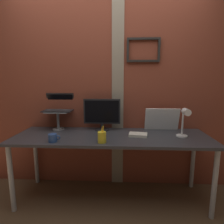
% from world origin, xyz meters
% --- Properties ---
extents(ground_plane, '(6.00, 6.00, 0.00)m').
position_xyz_m(ground_plane, '(0.00, 0.00, 0.00)').
color(ground_plane, brown).
extents(brick_wall_back, '(3.50, 0.16, 2.39)m').
position_xyz_m(brick_wall_back, '(0.00, 0.43, 1.20)').
color(brick_wall_back, brown).
rests_on(brick_wall_back, ground_plane).
extents(desk, '(2.17, 0.69, 0.76)m').
position_xyz_m(desk, '(0.09, 0.03, 0.69)').
color(desk, '#333338').
rests_on(desk, ground_plane).
extents(monitor, '(0.45, 0.18, 0.39)m').
position_xyz_m(monitor, '(-0.04, 0.25, 0.98)').
color(monitor, black).
rests_on(monitor, desk).
extents(laptop_stand, '(0.28, 0.22, 0.23)m').
position_xyz_m(laptop_stand, '(-0.59, 0.25, 0.92)').
color(laptop_stand, gray).
rests_on(laptop_stand, desk).
extents(laptop, '(0.35, 0.27, 0.22)m').
position_xyz_m(laptop, '(-0.59, 0.32, 1.05)').
color(laptop, black).
rests_on(laptop, laptop_stand).
extents(whiteboard_panel, '(0.41, 0.09, 0.28)m').
position_xyz_m(whiteboard_panel, '(0.70, 0.29, 0.90)').
color(whiteboard_panel, white).
rests_on(whiteboard_panel, desk).
extents(desk_lamp, '(0.12, 0.20, 0.33)m').
position_xyz_m(desk_lamp, '(0.87, -0.03, 0.96)').
color(desk_lamp, white).
rests_on(desk_lamp, desk).
extents(pen_cup, '(0.08, 0.08, 0.17)m').
position_xyz_m(pen_cup, '(0.01, -0.22, 0.82)').
color(pen_cup, yellow).
rests_on(pen_cup, desk).
extents(coffee_mug, '(0.12, 0.09, 0.08)m').
position_xyz_m(coffee_mug, '(-0.49, -0.22, 0.80)').
color(coffee_mug, '#2D4C8C').
rests_on(coffee_mug, desk).
extents(paper_clutter_stack, '(0.22, 0.17, 0.03)m').
position_xyz_m(paper_clutter_stack, '(0.39, 0.03, 0.78)').
color(paper_clutter_stack, silver).
rests_on(paper_clutter_stack, desk).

